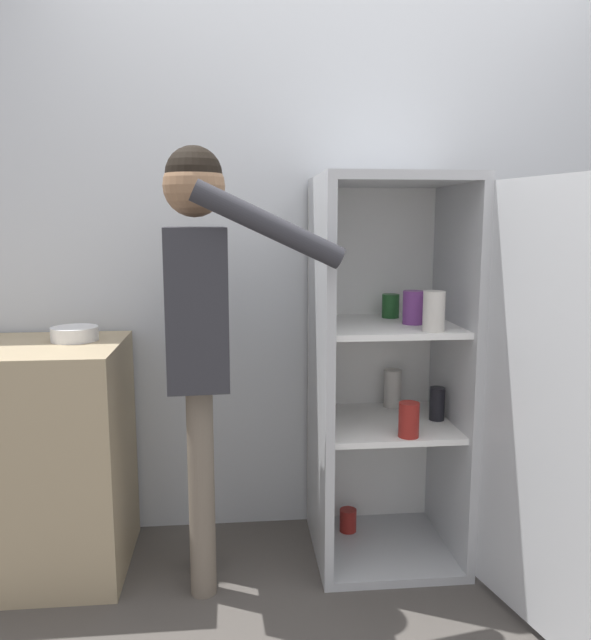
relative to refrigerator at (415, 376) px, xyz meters
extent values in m
cube|color=silver|center=(-0.25, 0.42, 0.49)|extent=(7.00, 0.06, 2.55)
cube|color=#B7BABC|center=(-0.09, 0.08, -0.77)|extent=(0.59, 0.58, 0.04)
cube|color=#B7BABC|center=(-0.09, 0.08, 0.77)|extent=(0.59, 0.58, 0.04)
cube|color=white|center=(-0.09, 0.35, 0.00)|extent=(0.59, 0.03, 1.51)
cube|color=#B7BABC|center=(-0.37, 0.08, 0.00)|extent=(0.04, 0.58, 1.51)
cube|color=#B7BABC|center=(0.19, 0.08, 0.00)|extent=(0.04, 0.58, 1.51)
cube|color=white|center=(-0.09, 0.08, -0.22)|extent=(0.52, 0.51, 0.02)
cube|color=white|center=(-0.09, 0.08, 0.19)|extent=(0.52, 0.51, 0.02)
cube|color=#B7BABC|center=(0.29, -0.49, 0.00)|extent=(0.18, 0.59, 1.51)
cylinder|color=#723884|center=(0.00, 0.06, 0.27)|extent=(0.08, 0.08, 0.13)
cylinder|color=maroon|center=(-0.22, 0.20, -0.70)|extent=(0.07, 0.07, 0.10)
cylinder|color=maroon|center=(-0.05, -0.12, -0.14)|extent=(0.08, 0.08, 0.13)
cylinder|color=beige|center=(-0.02, 0.27, -0.12)|extent=(0.08, 0.08, 0.17)
cylinder|color=beige|center=(0.03, -0.12, 0.28)|extent=(0.08, 0.08, 0.15)
cylinder|color=#1E5123|center=(-0.05, 0.23, 0.25)|extent=(0.07, 0.07, 0.10)
cylinder|color=black|center=(0.12, 0.07, -0.14)|extent=(0.06, 0.06, 0.14)
cylinder|color=#726656|center=(-0.85, 0.00, -0.38)|extent=(0.10, 0.10, 0.81)
cylinder|color=#726656|center=(-0.84, -0.15, -0.38)|extent=(0.10, 0.10, 0.81)
cube|color=#2D2D33|center=(-0.85, -0.08, 0.31)|extent=(0.24, 0.39, 0.57)
sphere|color=#8C6647|center=(-0.85, -0.08, 0.74)|extent=(0.22, 0.22, 0.22)
sphere|color=black|center=(-0.85, -0.08, 0.78)|extent=(0.20, 0.20, 0.20)
cylinder|color=#2D2D33|center=(-0.86, 0.14, 0.28)|extent=(0.08, 0.08, 0.54)
cylinder|color=#2D2D33|center=(-0.59, -0.28, 0.60)|extent=(0.52, 0.11, 0.30)
cube|color=tan|center=(-1.52, 0.09, -0.32)|extent=(0.72, 0.57, 0.93)
cylinder|color=white|center=(-1.35, 0.16, 0.17)|extent=(0.18, 0.18, 0.06)
camera|label=1|loc=(-0.71, -2.36, 0.61)|focal=35.00mm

